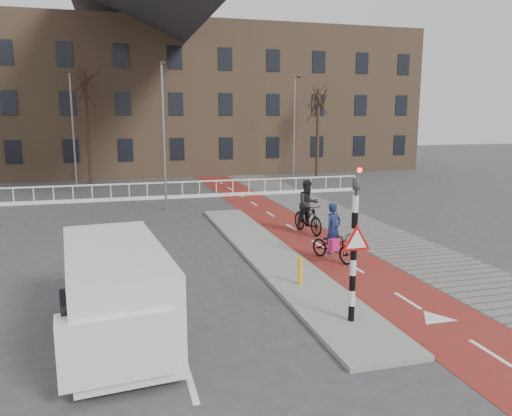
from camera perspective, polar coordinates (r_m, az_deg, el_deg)
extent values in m
plane|color=#38383A|center=(13.83, 9.34, -9.60)|extent=(120.00, 120.00, 0.00)
cube|color=maroon|center=(23.35, 2.39, -1.17)|extent=(2.50, 60.00, 0.01)
cube|color=slate|center=(24.35, 8.67, -0.80)|extent=(3.00, 60.00, 0.01)
cube|color=gray|center=(17.13, 1.56, -5.30)|extent=(1.80, 16.00, 0.12)
cylinder|color=black|center=(11.39, 11.06, -5.81)|extent=(0.14, 0.14, 2.88)
imported|color=black|center=(11.02, 11.39, 3.41)|extent=(0.13, 0.16, 0.80)
cylinder|color=#FF0C05|center=(10.88, 11.76, 4.26)|extent=(0.11, 0.02, 0.11)
cylinder|color=#FEAE0E|center=(13.94, 5.07, -7.15)|extent=(0.12, 0.12, 0.77)
imported|color=black|center=(16.67, 8.78, -4.33)|extent=(1.29, 1.94, 0.96)
imported|color=#151F48|center=(16.53, 8.84, -2.33)|extent=(0.72, 0.60, 1.67)
cube|color=#BB1A59|center=(16.09, 8.86, -4.18)|extent=(0.37, 0.31, 0.39)
imported|color=black|center=(20.32, 5.93, -1.18)|extent=(0.96, 2.13, 1.24)
imported|color=black|center=(20.21, 5.96, 0.46)|extent=(1.06, 0.90, 1.94)
cube|color=silver|center=(11.03, -15.73, -9.08)|extent=(2.37, 4.94, 1.91)
cube|color=green|center=(11.12, -20.75, -9.77)|extent=(0.32, 3.04, 0.55)
cube|color=green|center=(11.09, -10.65, -9.30)|extent=(0.32, 3.04, 0.55)
cube|color=black|center=(8.98, -15.83, -10.94)|extent=(1.72, 0.22, 0.90)
cylinder|color=black|center=(9.80, -19.43, -16.74)|extent=(0.30, 0.69, 0.67)
cylinder|color=black|center=(9.94, -9.68, -15.85)|extent=(0.30, 0.69, 0.67)
cylinder|color=black|center=(12.78, -19.98, -10.23)|extent=(0.30, 0.69, 0.67)
cylinder|color=black|center=(12.89, -12.66, -9.66)|extent=(0.30, 0.69, 0.67)
cube|color=silver|center=(29.00, -14.33, 2.69)|extent=(28.00, 0.08, 0.08)
cube|color=silver|center=(29.12, -14.25, 1.04)|extent=(28.00, 0.10, 0.20)
cube|color=#7F6047|center=(43.84, -12.48, 11.92)|extent=(46.00, 10.00, 12.00)
cylinder|color=black|center=(37.03, -18.71, 8.68)|extent=(0.23, 0.23, 7.80)
cylinder|color=black|center=(39.02, 7.06, 8.44)|extent=(0.25, 0.25, 6.75)
cylinder|color=slate|center=(25.30, -10.48, 7.86)|extent=(0.12, 0.12, 7.27)
cylinder|color=slate|center=(34.13, -20.16, 8.21)|extent=(0.12, 0.12, 7.48)
cylinder|color=slate|center=(37.02, 4.38, 8.99)|extent=(0.12, 0.12, 7.54)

